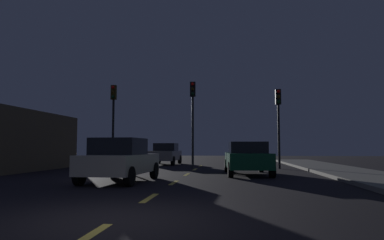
{
  "coord_description": "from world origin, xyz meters",
  "views": [
    {
      "loc": [
        1.98,
        -6.1,
        1.25
      ],
      "look_at": [
        -0.26,
        14.86,
        2.87
      ],
      "focal_mm": 33.18,
      "sensor_mm": 36.0,
      "label": 1
    }
  ],
  "objects_px": {
    "traffic_signal_left": "(113,110)",
    "car_adjacent_lane": "(120,160)",
    "traffic_signal_right": "(278,113)",
    "car_oncoming_far": "(166,154)",
    "traffic_signal_center": "(193,108)",
    "car_stopped_ahead": "(247,158)"
  },
  "relations": [
    {
      "from": "traffic_signal_center",
      "to": "car_adjacent_lane",
      "type": "bearing_deg",
      "value": -101.84
    },
    {
      "from": "car_adjacent_lane",
      "to": "traffic_signal_right",
      "type": "bearing_deg",
      "value": 51.05
    },
    {
      "from": "traffic_signal_center",
      "to": "car_oncoming_far",
      "type": "bearing_deg",
      "value": 118.51
    },
    {
      "from": "traffic_signal_left",
      "to": "car_adjacent_lane",
      "type": "relative_size",
      "value": 1.21
    },
    {
      "from": "traffic_signal_left",
      "to": "traffic_signal_right",
      "type": "xyz_separation_m",
      "value": [
        10.0,
        -0.0,
        -0.28
      ]
    },
    {
      "from": "car_stopped_ahead",
      "to": "traffic_signal_left",
      "type": "bearing_deg",
      "value": 149.81
    },
    {
      "from": "traffic_signal_left",
      "to": "traffic_signal_right",
      "type": "height_order",
      "value": "traffic_signal_left"
    },
    {
      "from": "traffic_signal_left",
      "to": "car_oncoming_far",
      "type": "height_order",
      "value": "traffic_signal_left"
    },
    {
      "from": "traffic_signal_left",
      "to": "car_stopped_ahead",
      "type": "relative_size",
      "value": 1.14
    },
    {
      "from": "traffic_signal_left",
      "to": "car_adjacent_lane",
      "type": "xyz_separation_m",
      "value": [
        3.16,
        -8.46,
        -2.77
      ]
    },
    {
      "from": "traffic_signal_right",
      "to": "car_oncoming_far",
      "type": "distance_m",
      "value": 9.17
    },
    {
      "from": "traffic_signal_right",
      "to": "car_adjacent_lane",
      "type": "bearing_deg",
      "value": -128.95
    },
    {
      "from": "car_adjacent_lane",
      "to": "car_oncoming_far",
      "type": "bearing_deg",
      "value": 93.1
    },
    {
      "from": "traffic_signal_right",
      "to": "traffic_signal_left",
      "type": "bearing_deg",
      "value": 179.99
    },
    {
      "from": "traffic_signal_left",
      "to": "car_adjacent_lane",
      "type": "distance_m",
      "value": 9.45
    },
    {
      "from": "car_stopped_ahead",
      "to": "car_oncoming_far",
      "type": "relative_size",
      "value": 1.1
    },
    {
      "from": "traffic_signal_left",
      "to": "traffic_signal_center",
      "type": "xyz_separation_m",
      "value": [
        4.94,
        0.0,
        0.07
      ]
    },
    {
      "from": "traffic_signal_left",
      "to": "car_adjacent_lane",
      "type": "height_order",
      "value": "traffic_signal_left"
    },
    {
      "from": "traffic_signal_left",
      "to": "traffic_signal_center",
      "type": "distance_m",
      "value": 4.94
    },
    {
      "from": "car_adjacent_lane",
      "to": "car_stopped_ahead",
      "type": "bearing_deg",
      "value": 38.88
    },
    {
      "from": "traffic_signal_center",
      "to": "car_adjacent_lane",
      "type": "xyz_separation_m",
      "value": [
        -1.77,
        -8.46,
        -2.84
      ]
    },
    {
      "from": "traffic_signal_right",
      "to": "car_stopped_ahead",
      "type": "bearing_deg",
      "value": -114.15
    }
  ]
}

